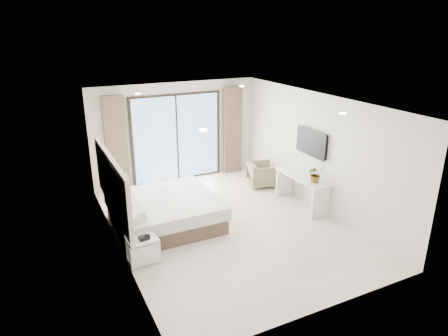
{
  "coord_description": "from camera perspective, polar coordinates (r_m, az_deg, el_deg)",
  "views": [
    {
      "loc": [
        -3.49,
        -6.93,
        4.1
      ],
      "look_at": [
        0.12,
        0.4,
        1.17
      ],
      "focal_mm": 32.0,
      "sensor_mm": 36.0,
      "label": 1
    }
  ],
  "objects": [
    {
      "name": "phone",
      "position": [
        7.39,
        -11.36,
        -9.74
      ],
      "size": [
        0.2,
        0.16,
        0.06
      ],
      "primitive_type": "cube",
      "rotation": [
        0.0,
        0.0,
        0.1
      ],
      "color": "black",
      "rests_on": "nightstand"
    },
    {
      "name": "bed",
      "position": [
        8.73,
        -8.57,
        -6.16
      ],
      "size": [
        2.18,
        2.08,
        0.75
      ],
      "color": "brown",
      "rests_on": "ground"
    },
    {
      "name": "plant",
      "position": [
        9.16,
        12.97,
        -1.08
      ],
      "size": [
        0.46,
        0.49,
        0.31
      ],
      "primitive_type": "imported",
      "rotation": [
        0.0,
        0.0,
        -0.31
      ],
      "color": "#33662D",
      "rests_on": "console_desk"
    },
    {
      "name": "armchair",
      "position": [
        10.75,
        5.41,
        -0.76
      ],
      "size": [
        0.78,
        0.81,
        0.71
      ],
      "primitive_type": "imported",
      "rotation": [
        0.0,
        0.0,
        1.34
      ],
      "color": "#958361",
      "rests_on": "ground"
    },
    {
      "name": "nightstand",
      "position": [
        7.55,
        -11.51,
        -11.44
      ],
      "size": [
        0.55,
        0.47,
        0.48
      ],
      "rotation": [
        0.0,
        0.0,
        0.07
      ],
      "color": "white",
      "rests_on": "ground"
    },
    {
      "name": "ground",
      "position": [
        8.77,
        0.45,
        -8.12
      ],
      "size": [
        6.2,
        6.2,
        0.0
      ],
      "primitive_type": "plane",
      "color": "beige",
      "rests_on": "ground"
    },
    {
      "name": "room_shell",
      "position": [
        8.78,
        -3.07,
        3.04
      ],
      "size": [
        4.62,
        6.22,
        2.72
      ],
      "color": "silver",
      "rests_on": "ground"
    },
    {
      "name": "console_desk",
      "position": [
        9.63,
        11.06,
        -2.21
      ],
      "size": [
        0.49,
        1.57,
        0.77
      ],
      "color": "white",
      "rests_on": "ground"
    }
  ]
}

